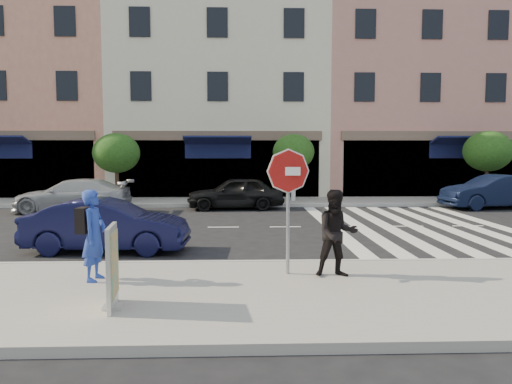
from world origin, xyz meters
The scene contains 17 objects.
ground centered at (0.00, 0.00, 0.00)m, with size 120.00×120.00×0.00m, color black.
sidewalk_near centered at (0.00, -3.75, 0.07)m, with size 60.00×4.50×0.15m, color gray.
sidewalk_far centered at (0.00, 11.00, 0.07)m, with size 60.00×3.00×0.15m, color gray.
building_west_mid centered at (-11.00, 17.00, 7.00)m, with size 10.00×9.00×14.00m, color tan.
building_centre centered at (-0.50, 17.00, 5.50)m, with size 11.00×9.00×11.00m, color beige.
building_east_mid centered at (11.50, 17.00, 6.50)m, with size 13.00×9.00×13.00m, color tan.
street_tree_wb centered at (-5.00, 10.80, 2.31)m, with size 2.10×2.10×3.06m.
street_tree_c centered at (3.00, 10.80, 2.36)m, with size 1.90×1.90×3.04m.
street_tree_ea centered at (12.00, 10.80, 2.39)m, with size 2.20×2.20×3.19m.
stop_sign centered at (1.42, -2.62, 1.88)m, with size 0.83×0.16×2.37m.
photographer centered at (-2.10, -2.94, 0.97)m, with size 0.60×0.39×1.65m, color navy.
walker centered at (2.31, -2.83, 0.96)m, with size 0.79×0.61×1.62m, color black.
poster_board centered at (-1.38, -4.54, 0.75)m, with size 0.32×0.81×1.24m.
car_near_mid centered at (-2.72, 0.30, 0.65)m, with size 1.37×3.92×1.29m, color black.
car_far_left centered at (-6.08, 7.99, 0.66)m, with size 1.86×4.57×1.33m, color #A0A1A5.
car_far_mid centered at (0.36, 8.81, 0.68)m, with size 1.61×4.00×1.36m, color black.
car_far_right centered at (11.22, 8.63, 0.71)m, with size 1.51×4.33×1.43m, color black.
Camera 1 is at (0.50, -11.88, 2.52)m, focal length 35.00 mm.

